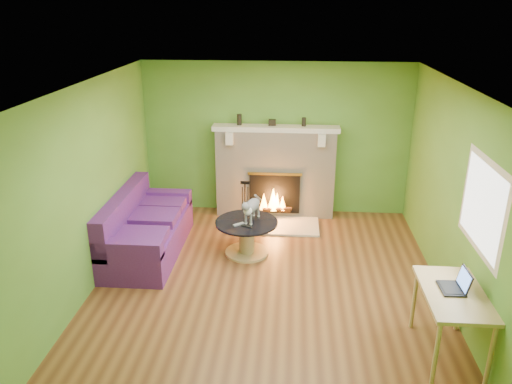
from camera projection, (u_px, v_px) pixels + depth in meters
floor at (267, 283)px, 6.63m from camera, size 5.00×5.00×0.00m
ceiling at (269, 85)px, 5.70m from camera, size 5.00×5.00×0.00m
wall_back at (276, 139)px, 8.49m from camera, size 5.00×0.00×5.00m
wall_front at (250, 307)px, 3.84m from camera, size 5.00×0.00×5.00m
wall_left at (91, 187)px, 6.33m from camera, size 0.00×5.00×5.00m
wall_right at (454, 197)px, 6.00m from camera, size 0.00×5.00×5.00m
window_frame at (483, 206)px, 5.08m from camera, size 0.00×1.20×1.20m
window_pane at (482, 206)px, 5.08m from camera, size 0.00×1.06×1.06m
fireplace at (275, 172)px, 8.51m from camera, size 2.10×0.46×1.58m
hearth at (273, 225)px, 8.30m from camera, size 1.50×0.75×0.03m
mantel at (276, 128)px, 8.22m from camera, size 2.10×0.28×0.08m
sofa at (144, 230)px, 7.33m from camera, size 0.92×2.03×0.91m
coffee_table at (247, 235)px, 7.30m from camera, size 0.91×0.91×0.52m
desk at (453, 300)px, 5.03m from camera, size 0.61×1.04×0.77m
cat at (252, 208)px, 7.19m from camera, size 0.39×0.65×0.38m
remote_silver at (239, 224)px, 7.11m from camera, size 0.16×0.14×0.02m
remote_black at (247, 226)px, 7.05m from camera, size 0.16×0.10×0.02m
laptop at (453, 280)px, 5.01m from camera, size 0.27×0.31×0.23m
fire_tools at (245, 201)px, 8.35m from camera, size 0.19×0.19×0.70m
mantel_vase_left at (239, 120)px, 8.24m from camera, size 0.08×0.08×0.18m
mantel_vase_right at (304, 122)px, 8.17m from camera, size 0.07×0.07×0.14m
mantel_box at (272, 123)px, 8.22m from camera, size 0.12×0.08×0.10m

